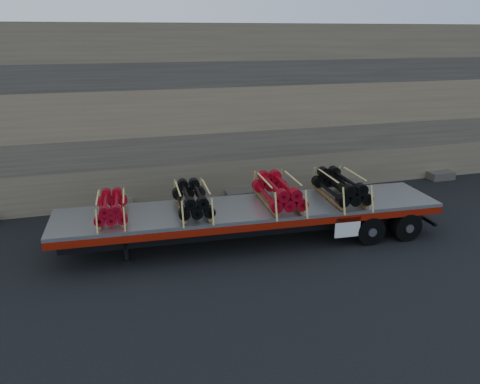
{
  "coord_description": "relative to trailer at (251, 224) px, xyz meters",
  "views": [
    {
      "loc": [
        -3.26,
        -13.1,
        6.64
      ],
      "look_at": [
        0.96,
        1.19,
        1.56
      ],
      "focal_mm": 35.0,
      "sensor_mm": 36.0,
      "label": 1
    }
  ],
  "objects": [
    {
      "name": "trailer",
      "position": [
        0.0,
        0.0,
        0.0
      ],
      "size": [
        12.68,
        3.13,
        1.26
      ],
      "primitive_type": null,
      "rotation": [
        0.0,
        0.0,
        -0.06
      ],
      "color": "#B5B8BD",
      "rests_on": "ground"
    },
    {
      "name": "rock_wall",
      "position": [
        -1.15,
        5.97,
        2.87
      ],
      "size": [
        44.0,
        3.0,
        7.0
      ],
      "primitive_type": "cube",
      "color": "#7A6B54",
      "rests_on": "ground"
    },
    {
      "name": "ground",
      "position": [
        -1.15,
        -0.53,
        -0.63
      ],
      "size": [
        120.0,
        120.0,
        0.0
      ],
      "primitive_type": "plane",
      "color": "black",
      "rests_on": "ground"
    },
    {
      "name": "bundle_front",
      "position": [
        -4.39,
        0.25,
        0.96
      ],
      "size": [
        1.04,
        1.93,
        0.66
      ],
      "primitive_type": null,
      "rotation": [
        0.0,
        0.0,
        -0.06
      ],
      "color": "#A90919",
      "rests_on": "trailer"
    },
    {
      "name": "bundle_midrear",
      "position": [
        0.93,
        -0.05,
        1.05
      ],
      "size": [
        1.32,
        2.44,
        0.84
      ],
      "primitive_type": null,
      "rotation": [
        0.0,
        0.0,
        -0.06
      ],
      "color": "#A90919",
      "rests_on": "trailer"
    },
    {
      "name": "bundle_rear",
      "position": [
        3.13,
        -0.18,
        1.05
      ],
      "size": [
        1.31,
        2.42,
        0.84
      ],
      "primitive_type": null,
      "rotation": [
        0.0,
        0.0,
        -0.06
      ],
      "color": "black",
      "rests_on": "trailer"
    },
    {
      "name": "bundle_midfront",
      "position": [
        -1.91,
        0.11,
        1.01
      ],
      "size": [
        1.21,
        2.22,
        0.77
      ],
      "primitive_type": null,
      "rotation": [
        0.0,
        0.0,
        -0.06
      ],
      "color": "black",
      "rests_on": "trailer"
    }
  ]
}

